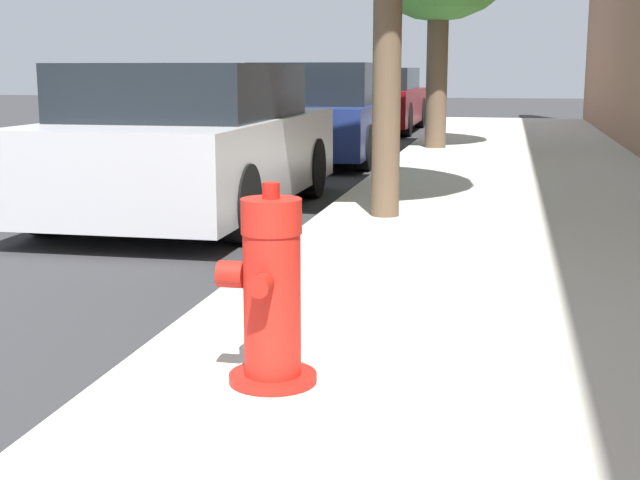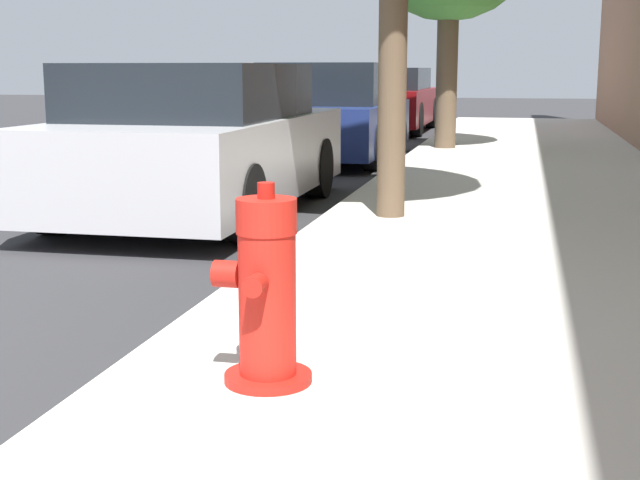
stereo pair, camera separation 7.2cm
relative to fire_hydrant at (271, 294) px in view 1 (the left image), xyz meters
The scene contains 5 objects.
sidewalk_slab 1.09m from the fire_hydrant, ahead, with size 3.36×40.00×0.13m.
fire_hydrant is the anchor object (origin of this frame).
parked_car_near 5.03m from the fire_hydrant, 113.20° to the left, with size 1.85×4.18×1.39m.
parked_car_mid 9.91m from the fire_hydrant, 100.58° to the left, with size 1.82×4.00×1.43m.
parked_car_far 16.29m from the fire_hydrant, 96.95° to the left, with size 1.86×4.53×1.37m.
Camera 1 is at (3.72, -3.10, 1.35)m, focal length 50.00 mm.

